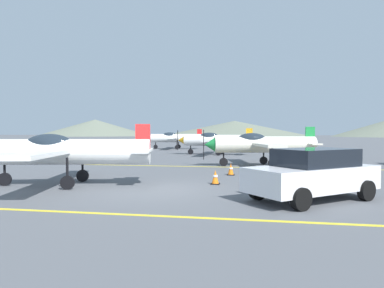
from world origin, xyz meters
TOP-DOWN VIEW (x-y plane):
  - ground_plane at (0.00, 0.00)m, footprint 400.00×400.00m
  - apron_line_near at (0.00, -3.95)m, footprint 80.00×0.16m
  - apron_line_far at (0.00, 8.65)m, footprint 80.00×0.16m
  - airplane_near at (-3.90, 0.29)m, footprint 7.20×8.20m
  - airplane_mid at (3.97, 9.79)m, footprint 7.20×8.20m
  - airplane_far at (-0.04, 19.83)m, footprint 7.12×8.21m
  - airplane_back at (-6.27, 29.79)m, footprint 7.18×8.24m
  - car_sedan at (5.42, -1.06)m, footprint 4.46×4.13m
  - traffic_cone_front at (2.45, 4.80)m, footprint 0.36×0.36m
  - traffic_cone_side at (2.03, 1.68)m, footprint 0.36×0.36m
  - hill_left at (-75.66, 152.05)m, footprint 55.97×55.97m
  - hill_centerleft at (-5.45, 144.96)m, footprint 68.19×68.19m

SIDE VIEW (x-z plane):
  - ground_plane at x=0.00m, z-range 0.00..0.00m
  - apron_line_near at x=0.00m, z-range 0.00..0.01m
  - apron_line_far at x=0.00m, z-range 0.00..0.01m
  - traffic_cone_front at x=2.45m, z-range -0.01..0.58m
  - traffic_cone_side at x=2.03m, z-range -0.01..0.58m
  - car_sedan at x=5.42m, z-range 0.03..1.65m
  - airplane_near at x=-3.90m, z-range 0.16..2.62m
  - airplane_mid at x=3.97m, z-range 0.16..2.62m
  - airplane_far at x=-0.04m, z-range 0.16..2.62m
  - airplane_back at x=-6.27m, z-range 0.16..2.62m
  - hill_centerleft at x=-5.45m, z-range 0.00..6.96m
  - hill_left at x=-75.66m, z-range 0.00..8.24m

